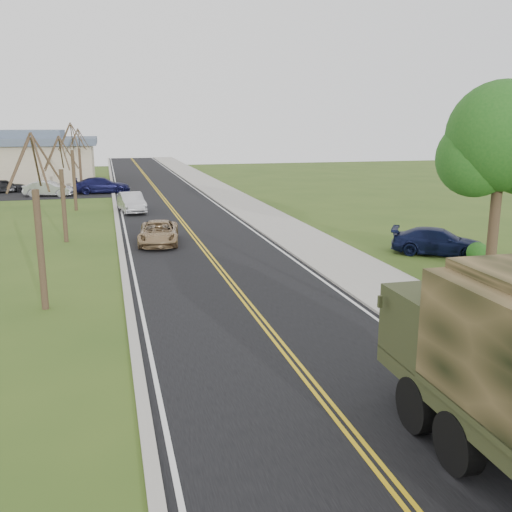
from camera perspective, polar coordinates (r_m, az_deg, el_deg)
name	(u,v)px	position (r m, az deg, el deg)	size (l,w,h in m)	color
ground	(344,425)	(12.99, 8.75, -16.33)	(160.00, 160.00, 0.00)	#344E1A
road	(163,197)	(50.94, -9.32, 5.80)	(8.00, 120.00, 0.01)	black
curb_right	(209,195)	(51.48, -4.70, 6.07)	(0.30, 120.00, 0.12)	#9E998E
sidewalk_right	(228,195)	(51.81, -2.78, 6.13)	(3.20, 120.00, 0.10)	#9E998E
curb_left	(114,198)	(50.73, -14.01, 5.61)	(0.30, 120.00, 0.10)	#9E998E
leafy_tree	(502,145)	(25.68, 23.34, 10.16)	(4.83, 4.50, 8.10)	#38281C
bare_tree_a	(39,235)	(20.80, -20.87, 1.93)	(1.93, 2.26, 6.08)	#38281C
bare_tree_b	(63,197)	(32.65, -18.74, 5.62)	(1.83, 2.14, 5.73)	#38281C
bare_tree_c	(74,173)	(44.54, -17.78, 7.91)	(2.04, 2.39, 6.42)	#38281C
bare_tree_d	(80,165)	(56.51, -17.18, 8.70)	(1.88, 2.20, 5.91)	#38281C
suv_champagne	(159,233)	(31.09, -9.71, 2.30)	(2.04, 4.43, 1.23)	#977B55
sedan_silver	(132,202)	(42.74, -12.33, 5.25)	(1.52, 4.36, 1.44)	#BCBBC0
pickup_navy	(438,242)	(29.55, 17.77, 1.38)	(1.84, 4.53, 1.31)	black
lot_car_dark	(4,186)	(58.61, -23.86, 6.43)	(1.51, 3.76, 1.28)	black
lot_car_silver	(49,189)	(54.21, -20.04, 6.36)	(1.47, 4.23, 1.39)	#B1B1B6
lot_car_navy	(102,185)	(55.14, -15.14, 6.84)	(2.07, 5.08, 1.48)	#0F103A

